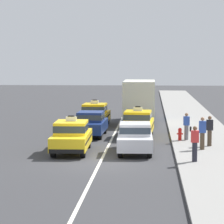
{
  "coord_description": "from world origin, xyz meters",
  "views": [
    {
      "loc": [
        2.39,
        -26.08,
        4.84
      ],
      "look_at": [
        -0.26,
        11.84,
        1.3
      ],
      "focal_mm": 90.28,
      "sensor_mm": 36.0,
      "label": 1
    }
  ],
  "objects": [
    {
      "name": "ground_plane",
      "position": [
        0.0,
        0.0,
        0.0
      ],
      "size": [
        160.0,
        160.0,
        0.0
      ],
      "primitive_type": "plane",
      "color": "#353538"
    },
    {
      "name": "pedestrian_by_storefront",
      "position": [
        4.48,
        6.9,
        0.95
      ],
      "size": [
        0.47,
        0.24,
        1.59
      ],
      "color": "slate",
      "rests_on": "sidewalk_curb"
    },
    {
      "name": "pedestrian_near_crosswalk",
      "position": [
        5.58,
        4.59,
        0.99
      ],
      "size": [
        0.36,
        0.24,
        1.65
      ],
      "color": "#473828",
      "rests_on": "sidewalk_curb"
    },
    {
      "name": "fire_hydrant",
      "position": [
        4.08,
        6.67,
        0.55
      ],
      "size": [
        0.36,
        0.22,
        0.73
      ],
      "color": "red",
      "rests_on": "sidewalk_curb"
    },
    {
      "name": "taxi_left_third",
      "position": [
        -1.69,
        14.47,
        0.88
      ],
      "size": [
        1.97,
        4.62,
        1.96
      ],
      "color": "black",
      "rests_on": "ground"
    },
    {
      "name": "taxi_right_second",
      "position": [
        1.57,
        8.87,
        0.88
      ],
      "size": [
        2.02,
        4.64,
        1.96
      ],
      "color": "black",
      "rests_on": "ground"
    },
    {
      "name": "pedestrian_trailing",
      "position": [
        5.08,
        3.33,
        1.02
      ],
      "size": [
        0.36,
        0.24,
        1.71
      ],
      "color": "#473828",
      "rests_on": "sidewalk_curb"
    },
    {
      "name": "box_truck_right_third",
      "position": [
        1.5,
        16.88,
        1.78
      ],
      "size": [
        2.3,
        6.96,
        3.27
      ],
      "color": "black",
      "rests_on": "ground"
    },
    {
      "name": "pedestrian_mid_block",
      "position": [
        4.41,
        -0.22,
        0.99
      ],
      "size": [
        0.36,
        0.24,
        1.65
      ],
      "color": "#23232D",
      "rests_on": "sidewalk_curb"
    },
    {
      "name": "lane_stripe_left_right",
      "position": [
        0.0,
        20.0,
        0.0
      ],
      "size": [
        0.14,
        80.0,
        0.01
      ],
      "primitive_type": "cube",
      "color": "silver",
      "rests_on": "ground"
    },
    {
      "name": "sedan_right_fourth",
      "position": [
        1.76,
        23.39,
        0.85
      ],
      "size": [
        1.78,
        4.31,
        1.58
      ],
      "color": "black",
      "rests_on": "ground"
    },
    {
      "name": "taxi_left_nearest",
      "position": [
        -1.74,
        2.78,
        0.88
      ],
      "size": [
        1.93,
        4.6,
        1.96
      ],
      "color": "black",
      "rests_on": "ground"
    },
    {
      "name": "sedan_left_second",
      "position": [
        -1.4,
        9.08,
        0.85
      ],
      "size": [
        1.85,
        4.34,
        1.58
      ],
      "color": "black",
      "rests_on": "ground"
    },
    {
      "name": "sedan_right_nearest",
      "position": [
        1.56,
        2.88,
        0.85
      ],
      "size": [
        1.88,
        4.35,
        1.58
      ],
      "color": "black",
      "rests_on": "ground"
    },
    {
      "name": "sidewalk_curb",
      "position": [
        5.6,
        15.0,
        0.07
      ],
      "size": [
        4.0,
        90.0,
        0.15
      ],
      "primitive_type": "cube",
      "color": "gray",
      "rests_on": "ground"
    }
  ]
}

